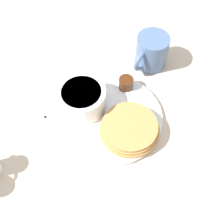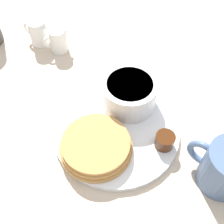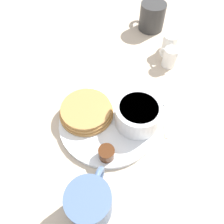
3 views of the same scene
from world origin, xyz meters
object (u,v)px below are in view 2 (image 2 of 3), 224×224
(plate, at_px, (116,130))
(bowl, at_px, (129,93))
(creamer_pitcher_near, at_px, (58,40))
(creamer_pitcher_far, at_px, (38,32))
(fork, at_px, (121,77))

(plate, xyz_separation_m, bowl, (-0.07, -0.01, 0.04))
(bowl, bearing_deg, plate, 9.60)
(plate, height_order, bowl, bowl)
(bowl, height_order, creamer_pitcher_near, bowl)
(plate, distance_m, bowl, 0.08)
(creamer_pitcher_far, bearing_deg, bowl, 78.09)
(bowl, height_order, fork, bowl)
(creamer_pitcher_far, xyz_separation_m, fork, (-0.00, 0.24, -0.03))
(bowl, distance_m, creamer_pitcher_far, 0.30)
(creamer_pitcher_far, bearing_deg, plate, 66.63)
(creamer_pitcher_near, distance_m, creamer_pitcher_far, 0.06)
(bowl, bearing_deg, creamer_pitcher_near, -105.81)
(plate, xyz_separation_m, fork, (-0.14, -0.07, -0.00))
(creamer_pitcher_near, bearing_deg, creamer_pitcher_far, -85.31)
(creamer_pitcher_far, bearing_deg, creamer_pitcher_near, 94.69)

